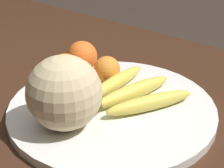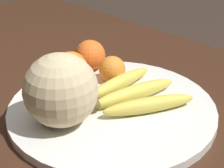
# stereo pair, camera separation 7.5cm
# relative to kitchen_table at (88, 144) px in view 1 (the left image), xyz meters

# --- Properties ---
(kitchen_table) EXTENTS (1.67, 0.99, 0.75)m
(kitchen_table) POSITION_rel_kitchen_table_xyz_m (0.00, 0.00, 0.00)
(kitchen_table) COLOR #3D2316
(kitchen_table) RESTS_ON ground_plane
(fruit_bowl) EXTENTS (0.43, 0.43, 0.02)m
(fruit_bowl) POSITION_rel_kitchen_table_xyz_m (-0.04, -0.03, 0.10)
(fruit_bowl) COLOR white
(fruit_bowl) RESTS_ON kitchen_table
(melon) EXTENTS (0.14, 0.14, 0.14)m
(melon) POSITION_rel_kitchen_table_xyz_m (-0.02, 0.08, 0.17)
(melon) COLOR beige
(melon) RESTS_ON fruit_bowl
(banana_bunch) EXTENTS (0.18, 0.22, 0.03)m
(banana_bunch) POSITION_rel_kitchen_table_xyz_m (-0.06, -0.07, 0.12)
(banana_bunch) COLOR brown
(banana_bunch) RESTS_ON fruit_bowl
(orange_front_left) EXTENTS (0.08, 0.08, 0.08)m
(orange_front_left) POSITION_rel_kitchen_table_xyz_m (0.09, -0.03, 0.14)
(orange_front_left) COLOR orange
(orange_front_left) RESTS_ON fruit_bowl
(orange_front_right) EXTENTS (0.07, 0.07, 0.07)m
(orange_front_right) POSITION_rel_kitchen_table_xyz_m (0.11, -0.11, 0.14)
(orange_front_right) COLOR orange
(orange_front_right) RESTS_ON fruit_bowl
(orange_mid_center) EXTENTS (0.06, 0.06, 0.06)m
(orange_mid_center) POSITION_rel_kitchen_table_xyz_m (0.04, 0.01, 0.13)
(orange_mid_center) COLOR orange
(orange_mid_center) RESTS_ON fruit_bowl
(orange_back_left) EXTENTS (0.06, 0.06, 0.06)m
(orange_back_left) POSITION_rel_kitchen_table_xyz_m (0.03, -0.11, 0.13)
(orange_back_left) COLOR orange
(orange_back_left) RESTS_ON fruit_bowl
(produce_tag) EXTENTS (0.08, 0.04, 0.00)m
(produce_tag) POSITION_rel_kitchen_table_xyz_m (0.04, -0.06, 0.11)
(produce_tag) COLOR white
(produce_tag) RESTS_ON fruit_bowl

